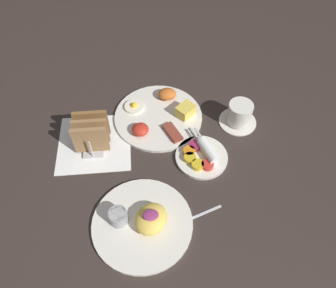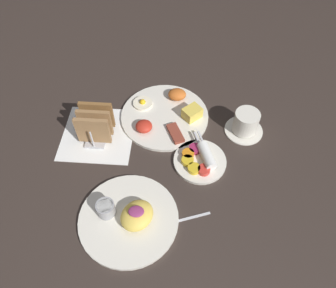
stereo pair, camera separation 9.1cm
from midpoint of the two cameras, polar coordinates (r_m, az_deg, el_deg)
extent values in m
plane|color=#332823|center=(0.97, -6.69, -3.74)|extent=(3.00, 3.00, 0.00)
cube|color=white|center=(1.04, -15.15, 0.04)|extent=(0.22, 0.22, 0.00)
cylinder|color=silver|center=(1.07, -4.14, 4.62)|extent=(0.28, 0.28, 0.01)
cube|color=#E5C64C|center=(1.05, 0.60, 5.71)|extent=(0.07, 0.07, 0.04)
ellipsoid|color=#C66023|center=(1.11, -2.51, 8.57)|extent=(0.06, 0.05, 0.03)
cylinder|color=#F4EACC|center=(1.10, -8.30, 6.31)|extent=(0.06, 0.06, 0.01)
sphere|color=yellow|center=(1.09, -8.33, 6.53)|extent=(0.02, 0.02, 0.02)
ellipsoid|color=red|center=(1.02, -7.41, 2.38)|extent=(0.05, 0.05, 0.03)
cube|color=brown|center=(1.01, -1.76, 1.86)|extent=(0.06, 0.08, 0.01)
cylinder|color=silver|center=(0.97, 3.20, -2.45)|extent=(0.16, 0.16, 0.01)
cylinder|color=#99234C|center=(0.98, 2.06, -0.42)|extent=(0.04, 0.04, 0.01)
cylinder|color=orange|center=(0.97, 1.01, -1.47)|extent=(0.04, 0.04, 0.01)
cylinder|color=gold|center=(0.95, 1.14, -2.86)|extent=(0.04, 0.04, 0.01)
cylinder|color=gold|center=(0.94, 2.42, -3.84)|extent=(0.04, 0.04, 0.01)
cylinder|color=red|center=(0.94, 4.15, -3.85)|extent=(0.04, 0.04, 0.01)
cylinder|color=white|center=(0.96, 4.28, -1.33)|extent=(0.06, 0.09, 0.03)
cube|color=silver|center=(0.99, 2.16, 1.42)|extent=(0.02, 0.05, 0.00)
cube|color=silver|center=(1.00, 2.78, 1.65)|extent=(0.02, 0.05, 0.00)
cylinder|color=silver|center=(0.87, -7.56, -13.81)|extent=(0.26, 0.26, 0.01)
ellipsoid|color=#EAC651|center=(0.85, -6.12, -13.06)|extent=(0.11, 0.12, 0.04)
ellipsoid|color=#8C3366|center=(0.83, -6.26, -12.41)|extent=(0.04, 0.03, 0.01)
cylinder|color=#99999E|center=(0.86, -11.71, -12.51)|extent=(0.05, 0.05, 0.04)
cylinder|color=white|center=(0.85, -11.89, -12.05)|extent=(0.04, 0.04, 0.01)
cube|color=#B7B7BC|center=(1.04, -15.20, 0.19)|extent=(0.06, 0.12, 0.01)
cube|color=#966D45|center=(0.98, -15.97, 0.51)|extent=(0.10, 0.01, 0.10)
cube|color=olive|center=(1.00, -15.82, 1.96)|extent=(0.10, 0.01, 0.10)
cube|color=brown|center=(1.02, -15.67, 3.35)|extent=(0.10, 0.01, 0.10)
cylinder|color=#B7B7BC|center=(0.98, -15.89, -1.03)|extent=(0.01, 0.01, 0.07)
cylinder|color=#B7B7BC|center=(1.04, -15.40, 3.76)|extent=(0.01, 0.01, 0.07)
cylinder|color=silver|center=(1.07, 9.65, 3.80)|extent=(0.12, 0.12, 0.01)
cylinder|color=silver|center=(1.04, 9.94, 5.20)|extent=(0.08, 0.08, 0.07)
cylinder|color=#381E0F|center=(1.02, 10.17, 6.33)|extent=(0.06, 0.06, 0.01)
cube|color=silver|center=(0.88, 3.11, -12.19)|extent=(0.11, 0.04, 0.00)
ellipsoid|color=silver|center=(0.87, -0.85, -13.76)|extent=(0.02, 0.02, 0.01)
camera|label=1|loc=(0.05, -92.71, -3.57)|focal=35.00mm
camera|label=2|loc=(0.05, 87.29, 3.57)|focal=35.00mm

